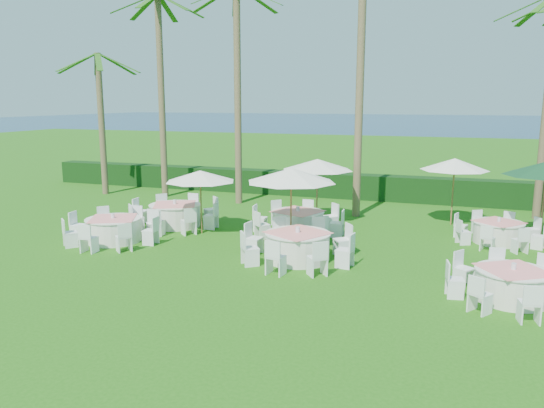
{
  "coord_description": "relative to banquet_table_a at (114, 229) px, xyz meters",
  "views": [
    {
      "loc": [
        4.97,
        -13.8,
        4.79
      ],
      "look_at": [
        -0.88,
        2.99,
        1.3
      ],
      "focal_mm": 35.0,
      "sensor_mm": 36.0,
      "label": 1
    }
  ],
  "objects": [
    {
      "name": "umbrella_c",
      "position": [
        5.87,
        5.15,
        1.88
      ],
      "size": [
        2.81,
        2.81,
        2.53
      ],
      "color": "brown",
      "rests_on": "ground"
    },
    {
      "name": "umbrella_a",
      "position": [
        2.35,
        2.01,
        1.68
      ],
      "size": [
        2.54,
        2.54,
        2.32
      ],
      "color": "brown",
      "rests_on": "ground"
    },
    {
      "name": "palm_c",
      "position": [
        7.15,
        6.81,
        5.92
      ],
      "size": [
        4.38,
        4.22,
        11.74
      ],
      "color": "brown",
      "rests_on": "ground"
    },
    {
      "name": "hedge",
      "position": [
        6.01,
        10.87,
        0.17
      ],
      "size": [
        34.0,
        1.0,
        1.2
      ],
      "primitive_type": "cube",
      "color": "black",
      "rests_on": "ground"
    },
    {
      "name": "palm_b",
      "position": [
        1.39,
        7.84,
        4.91
      ],
      "size": [
        4.4,
        4.11,
        9.76
      ],
      "color": "brown",
      "rests_on": "ground"
    },
    {
      "name": "banquet_table_c",
      "position": [
        12.46,
        -1.47,
        -0.02
      ],
      "size": [
        3.11,
        3.11,
        0.94
      ],
      "color": "silver",
      "rests_on": "ground"
    },
    {
      "name": "ground",
      "position": [
        6.01,
        -1.13,
        -0.43
      ],
      "size": [
        120.0,
        120.0,
        0.0
      ],
      "primitive_type": "plane",
      "color": "#1F590F",
      "rests_on": "ground"
    },
    {
      "name": "banquet_table_d",
      "position": [
        0.88,
        2.7,
        0.02
      ],
      "size": [
        3.46,
        3.46,
        1.04
      ],
      "color": "silver",
      "rests_on": "ground"
    },
    {
      "name": "palm_f",
      "position": [
        -6.15,
        7.89,
        3.55
      ],
      "size": [
        4.39,
        4.2,
        7.11
      ],
      "color": "brown",
      "rests_on": "ground"
    },
    {
      "name": "banquet_table_a",
      "position": [
        0.0,
        0.0,
        0.0
      ],
      "size": [
        3.28,
        3.28,
        0.99
      ],
      "color": "silver",
      "rests_on": "ground"
    },
    {
      "name": "umbrella_d",
      "position": [
        10.95,
        6.44,
        1.95
      ],
      "size": [
        2.58,
        2.58,
        2.61
      ],
      "color": "brown",
      "rests_on": "ground"
    },
    {
      "name": "banquet_table_f",
      "position": [
        12.5,
        4.16,
        -0.05
      ],
      "size": [
        2.89,
        2.89,
        0.89
      ],
      "color": "silver",
      "rests_on": "ground"
    },
    {
      "name": "palm_a",
      "position": [
        -2.82,
        8.24,
        4.9
      ],
      "size": [
        4.17,
        4.4,
        9.72
      ],
      "color": "brown",
      "rests_on": "ground"
    },
    {
      "name": "umbrella_b",
      "position": [
        5.99,
        1.28,
        1.98
      ],
      "size": [
        2.94,
        2.94,
        2.64
      ],
      "color": "brown",
      "rests_on": "ground"
    },
    {
      "name": "ocean",
      "position": [
        6.01,
        100.87,
        -0.43
      ],
      "size": [
        260.0,
        260.0,
        0.0
      ],
      "primitive_type": "plane",
      "color": "#072249",
      "rests_on": "ground"
    },
    {
      "name": "banquet_table_e",
      "position": [
        5.68,
        3.12,
        0.01
      ],
      "size": [
        3.35,
        3.35,
        1.01
      ],
      "color": "silver",
      "rests_on": "ground"
    },
    {
      "name": "banquet_table_b",
      "position": [
        6.61,
        -0.03,
        0.03
      ],
      "size": [
        3.5,
        3.5,
        1.04
      ],
      "color": "silver",
      "rests_on": "ground"
    }
  ]
}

